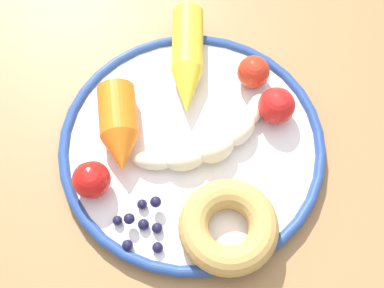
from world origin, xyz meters
name	(u,v)px	position (x,y,z in m)	size (l,w,h in m)	color
ground_plane	(216,287)	(0.00, 0.00, 0.00)	(6.00, 6.00, 0.00)	#564E45
dining_table	(236,185)	(0.00, 0.00, 0.63)	(0.97, 0.94, 0.71)	#986E41
plate	(192,145)	(-0.03, 0.05, 0.72)	(0.30, 0.30, 0.02)	silver
banana	(212,143)	(-0.02, 0.03, 0.74)	(0.17, 0.09, 0.03)	beige
carrot_orange	(119,128)	(-0.07, 0.12, 0.75)	(0.10, 0.10, 0.04)	orange
carrot_yellow	(187,60)	(0.04, 0.12, 0.74)	(0.13, 0.12, 0.04)	yellow
donut	(229,227)	(-0.08, -0.04, 0.74)	(0.10, 0.10, 0.03)	tan
blueberry_pile	(142,223)	(-0.13, 0.03, 0.73)	(0.06, 0.06, 0.02)	#191638
tomato_near	(253,72)	(0.08, 0.05, 0.74)	(0.04, 0.04, 0.04)	red
tomato_mid	(91,180)	(-0.13, 0.10, 0.75)	(0.04, 0.04, 0.04)	red
tomato_far	(275,105)	(0.06, 0.00, 0.75)	(0.04, 0.04, 0.04)	red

